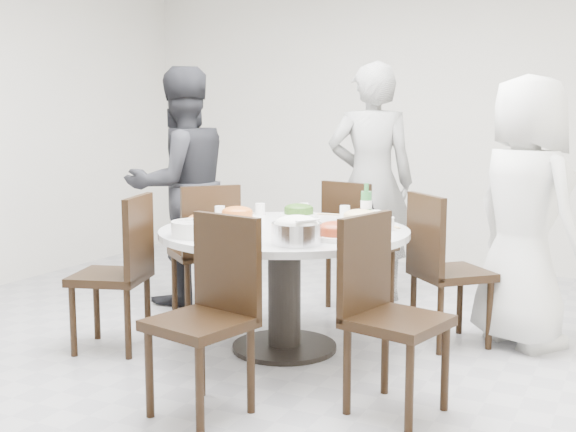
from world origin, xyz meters
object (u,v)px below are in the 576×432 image
at_px(chair_ne, 452,270).
at_px(chair_sw, 110,273).
at_px(chair_nw, 203,250).
at_px(chair_s, 199,319).
at_px(diner_right, 525,212).
at_px(soup_bowl, 196,229).
at_px(beverage_bottle, 366,202).
at_px(diner_left, 181,186).
at_px(diner_middle, 371,182).
at_px(dining_table, 284,289).
at_px(chair_n, 361,244).
at_px(chair_se, 398,317).
at_px(rice_bowl, 297,234).

distance_m(chair_ne, chair_sw, 2.10).
bearing_deg(chair_nw, chair_s, 71.88).
relative_size(diner_right, soup_bowl, 5.93).
distance_m(chair_ne, beverage_bottle, 0.69).
xyz_separation_m(diner_right, diner_left, (-2.51, -0.05, 0.06)).
distance_m(chair_sw, chair_s, 1.19).
xyz_separation_m(diner_left, beverage_bottle, (1.55, -0.17, -0.02)).
xyz_separation_m(diner_middle, diner_left, (-1.26, -0.73, -0.02)).
height_order(dining_table, chair_ne, chair_ne).
relative_size(chair_n, chair_nw, 1.00).
distance_m(chair_se, soup_bowl, 1.27).
xyz_separation_m(chair_n, chair_se, (0.84, -1.75, 0.00)).
distance_m(chair_n, diner_right, 1.33).
bearing_deg(beverage_bottle, diner_middle, 107.89).
relative_size(diner_middle, beverage_bottle, 7.49).
bearing_deg(chair_sw, diner_right, 100.71).
bearing_deg(diner_middle, soup_bowl, 57.36).
distance_m(chair_se, beverage_bottle, 1.34).
distance_m(diner_left, rice_bowl, 1.90).
bearing_deg(chair_s, soup_bowl, 136.75).
xyz_separation_m(chair_sw, beverage_bottle, (1.28, 0.99, 0.40)).
height_order(diner_middle, diner_left, diner_middle).
bearing_deg(chair_ne, chair_nw, 49.86).
bearing_deg(chair_s, chair_nw, 134.96).
height_order(diner_right, soup_bowl, diner_right).
bearing_deg(diner_left, diner_middle, 148.25).
distance_m(diner_right, beverage_bottle, 0.98).
bearing_deg(dining_table, diner_middle, 88.54).
distance_m(chair_sw, diner_right, 2.56).
relative_size(dining_table, diner_right, 0.90).
distance_m(chair_ne, chair_n, 1.01).
xyz_separation_m(diner_right, diner_middle, (-1.24, 0.68, 0.08)).
relative_size(chair_ne, soup_bowl, 3.37).
xyz_separation_m(rice_bowl, beverage_bottle, (0.03, 0.98, 0.06)).
bearing_deg(rice_bowl, diner_right, 50.35).
bearing_deg(soup_bowl, chair_s, -55.89).
bearing_deg(diner_middle, diner_left, 7.99).
distance_m(chair_sw, soup_bowl, 0.71).
distance_m(diner_middle, rice_bowl, 1.89).
bearing_deg(chair_sw, dining_table, 98.03).
relative_size(dining_table, chair_s, 1.58).
relative_size(chair_n, chair_s, 1.00).
bearing_deg(diner_middle, chair_s, 68.98).
xyz_separation_m(chair_se, soup_bowl, (-1.23, 0.14, 0.32)).
bearing_deg(chair_ne, diner_left, 41.95).
xyz_separation_m(diner_right, rice_bowl, (-0.99, -1.19, -0.03)).
distance_m(chair_nw, diner_middle, 1.41).
height_order(chair_ne, beverage_bottle, beverage_bottle).
distance_m(chair_n, chair_nw, 1.17).
distance_m(diner_middle, soup_bowl, 1.93).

